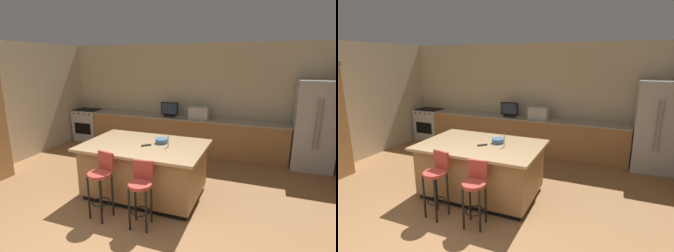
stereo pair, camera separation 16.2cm
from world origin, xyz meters
The scene contains 14 objects.
wall_back centered at (0.00, 4.66, 1.38)m, with size 7.37×0.12×2.75m, color beige.
wall_left centered at (-3.49, 2.33, 1.38)m, with size 0.12×5.06×2.75m, color beige.
counter_back centered at (-0.02, 4.28, 0.45)m, with size 5.13×0.62×0.90m.
kitchen_island centered at (0.05, 1.79, 0.48)m, with size 2.09×1.36×0.94m.
refrigerator centered at (2.96, 4.19, 0.97)m, with size 0.82×0.80×1.94m.
range_oven centered at (-2.99, 4.27, 0.46)m, with size 0.78×0.63×0.92m.
microwave centered at (0.39, 4.28, 1.05)m, with size 0.48×0.36×0.30m, color #B7BABF.
tv_monitor centered at (-0.39, 4.22, 1.08)m, with size 0.47×0.16×0.38m.
sink_faucet_back centered at (0.03, 4.38, 1.02)m, with size 0.02×0.02×0.24m, color #B2B2B7.
sink_faucet_island centered at (0.48, 1.79, 1.05)m, with size 0.02×0.02×0.22m, color #B2B2B7.
bar_stool_left centered at (-0.26, 0.92, 0.61)m, with size 0.34×0.36×1.01m.
bar_stool_right centered at (0.39, 0.93, 0.57)m, with size 0.34×0.35×0.96m.
fruit_bowl centered at (0.30, 1.96, 0.98)m, with size 0.22×0.22×0.08m, color #3F668C.
tv_remote centered at (0.11, 1.72, 0.95)m, with size 0.04×0.17×0.02m, color black.
Camera 1 is at (1.94, -2.12, 2.34)m, focal length 28.29 mm.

